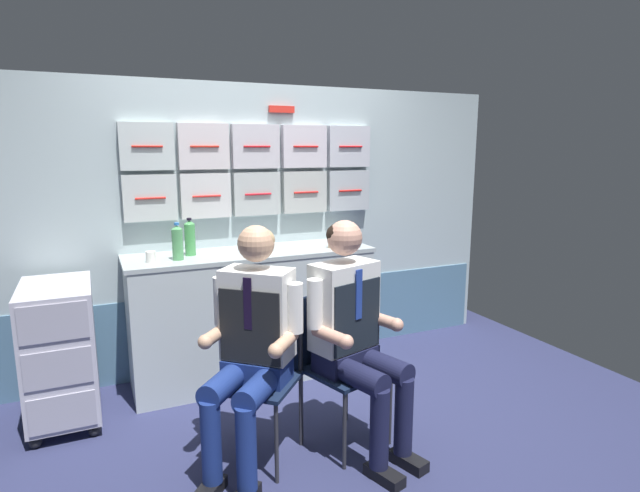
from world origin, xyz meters
The scene contains 14 objects.
ground centered at (0.00, 0.00, -0.02)m, with size 4.80×4.80×0.04m, color #292D50.
galley_bulkhead centered at (0.00, 1.37, 1.09)m, with size 4.20×0.14×2.15m.
galley_counter centered at (-0.12, 1.09, 0.48)m, with size 1.77×0.53×0.95m.
service_trolley centered at (-1.39, 0.94, 0.47)m, with size 0.40×0.65×0.87m.
folding_chair_left centered at (-0.34, 0.14, 0.53)m, with size 0.56×0.56×0.86m.
crew_member_left centered at (-0.45, 0.02, 0.72)m, with size 0.65×0.67×1.29m.
folding_chair_center centered at (0.06, 0.09, 0.53)m, with size 0.50×0.50×0.86m.
crew_member_center centered at (0.11, -0.06, 0.72)m, with size 0.53×0.69×1.30m.
water_bottle_short centered at (-0.55, 1.13, 1.07)m, with size 0.07×0.07×0.26m.
water_bottle_tall centered at (-0.65, 1.01, 1.07)m, with size 0.07×0.07×0.25m.
paper_cup_tan centered at (-0.14, 1.11, 0.98)m, with size 0.06×0.06×0.06m.
coffee_cup_white centered at (0.01, 1.03, 0.98)m, with size 0.07×0.07×0.06m.
paper_cup_blue centered at (-0.82, 1.01, 0.99)m, with size 0.06×0.06×0.07m.
coffee_cup_spare centered at (0.47, 0.97, 1.00)m, with size 0.06×0.06×0.09m.
Camera 1 is at (-1.17, -2.44, 1.68)m, focal length 29.00 mm.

